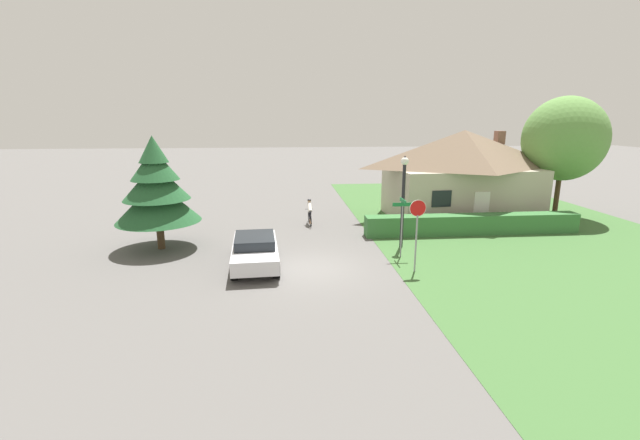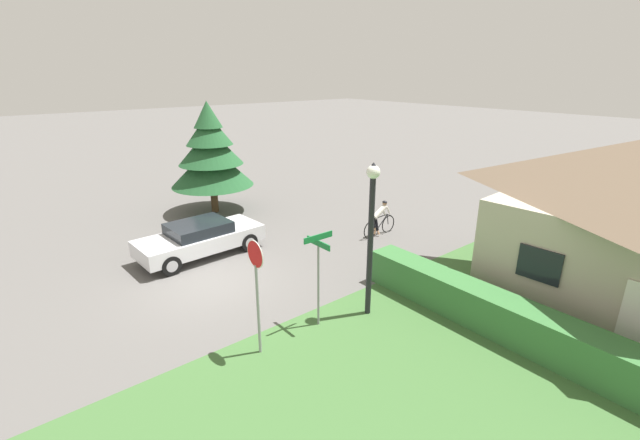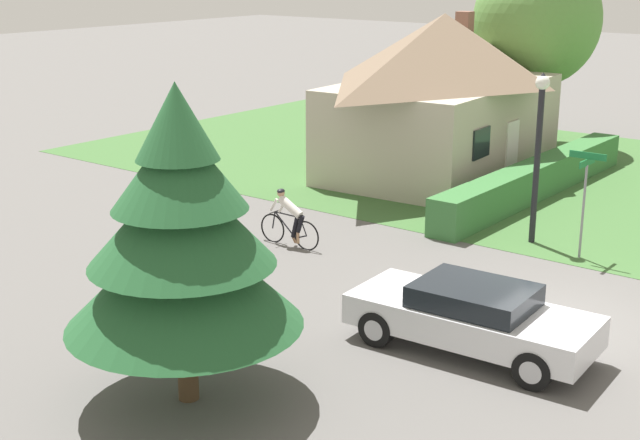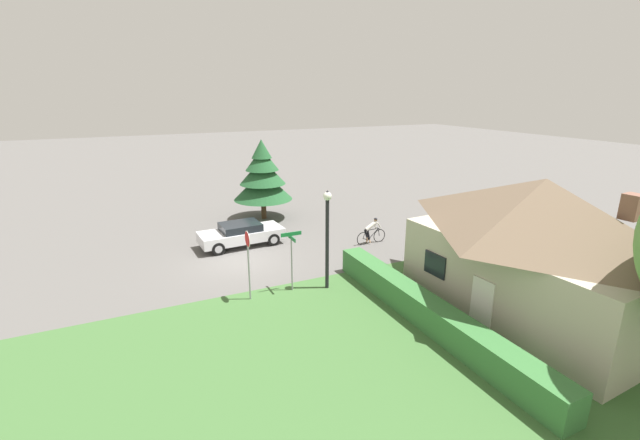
{
  "view_description": "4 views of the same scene",
  "coord_description": "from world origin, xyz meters",
  "px_view_note": "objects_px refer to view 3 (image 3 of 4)",
  "views": [
    {
      "loc": [
        -1.1,
        -16.37,
        6.05
      ],
      "look_at": [
        0.74,
        3.63,
        1.16
      ],
      "focal_mm": 24.0,
      "sensor_mm": 36.0,
      "label": 1
    },
    {
      "loc": [
        11.87,
        -5.08,
        6.47
      ],
      "look_at": [
        -0.24,
        4.73,
        1.03
      ],
      "focal_mm": 24.0,
      "sensor_mm": 36.0,
      "label": 2
    },
    {
      "loc": [
        -15.88,
        -6.42,
        7.0
      ],
      "look_at": [
        -0.69,
        5.41,
        1.3
      ],
      "focal_mm": 50.0,
      "sensor_mm": 36.0,
      "label": 3
    },
    {
      "loc": [
        19.63,
        -4.82,
        8.15
      ],
      "look_at": [
        0.63,
        4.1,
        1.81
      ],
      "focal_mm": 24.0,
      "sensor_mm": 36.0,
      "label": 4
    }
  ],
  "objects_px": {
    "sedan_left_lane": "(472,316)",
    "deciduous_tree_right": "(537,20)",
    "street_lamp": "(539,138)",
    "conifer_tall_near": "(182,235)",
    "street_name_sign": "(585,185)",
    "cottage_house": "(442,91)",
    "cyclist": "(290,219)"
  },
  "relations": [
    {
      "from": "cyclist",
      "to": "conifer_tall_near",
      "type": "relative_size",
      "value": 0.35
    },
    {
      "from": "cyclist",
      "to": "street_lamp",
      "type": "bearing_deg",
      "value": -140.87
    },
    {
      "from": "cottage_house",
      "to": "cyclist",
      "type": "bearing_deg",
      "value": -176.25
    },
    {
      "from": "street_lamp",
      "to": "conifer_tall_near",
      "type": "xyz_separation_m",
      "value": [
        -11.26,
        0.82,
        0.12
      ]
    },
    {
      "from": "cottage_house",
      "to": "sedan_left_lane",
      "type": "bearing_deg",
      "value": -150.49
    },
    {
      "from": "street_lamp",
      "to": "deciduous_tree_right",
      "type": "relative_size",
      "value": 0.6
    },
    {
      "from": "cottage_house",
      "to": "street_lamp",
      "type": "height_order",
      "value": "cottage_house"
    },
    {
      "from": "street_name_sign",
      "to": "conifer_tall_near",
      "type": "bearing_deg",
      "value": 168.2
    },
    {
      "from": "cottage_house",
      "to": "deciduous_tree_right",
      "type": "xyz_separation_m",
      "value": [
        5.93,
        -0.48,
        2.01
      ]
    },
    {
      "from": "cyclist",
      "to": "sedan_left_lane",
      "type": "bearing_deg",
      "value": 156.17
    },
    {
      "from": "sedan_left_lane",
      "to": "deciduous_tree_right",
      "type": "xyz_separation_m",
      "value": [
        17.97,
        7.31,
        4.06
      ]
    },
    {
      "from": "conifer_tall_near",
      "to": "cyclist",
      "type": "bearing_deg",
      "value": 28.07
    },
    {
      "from": "street_lamp",
      "to": "street_name_sign",
      "type": "height_order",
      "value": "street_lamp"
    },
    {
      "from": "cottage_house",
      "to": "conifer_tall_near",
      "type": "height_order",
      "value": "cottage_house"
    },
    {
      "from": "cottage_house",
      "to": "deciduous_tree_right",
      "type": "distance_m",
      "value": 6.28
    },
    {
      "from": "street_lamp",
      "to": "conifer_tall_near",
      "type": "height_order",
      "value": "conifer_tall_near"
    },
    {
      "from": "street_name_sign",
      "to": "conifer_tall_near",
      "type": "height_order",
      "value": "conifer_tall_near"
    },
    {
      "from": "street_name_sign",
      "to": "street_lamp",
      "type": "bearing_deg",
      "value": 73.6
    },
    {
      "from": "sedan_left_lane",
      "to": "deciduous_tree_right",
      "type": "relative_size",
      "value": 0.64
    },
    {
      "from": "street_lamp",
      "to": "street_name_sign",
      "type": "xyz_separation_m",
      "value": [
        -0.42,
        -1.44,
        -0.9
      ]
    },
    {
      "from": "sedan_left_lane",
      "to": "cyclist",
      "type": "xyz_separation_m",
      "value": [
        2.73,
        6.62,
        0.03
      ]
    },
    {
      "from": "street_lamp",
      "to": "deciduous_tree_right",
      "type": "distance_m",
      "value": 12.61
    },
    {
      "from": "sedan_left_lane",
      "to": "conifer_tall_near",
      "type": "xyz_separation_m",
      "value": [
        -4.52,
        2.75,
        2.16
      ]
    },
    {
      "from": "cyclist",
      "to": "street_lamp",
      "type": "xyz_separation_m",
      "value": [
        4.02,
        -4.69,
        2.01
      ]
    },
    {
      "from": "conifer_tall_near",
      "to": "deciduous_tree_right",
      "type": "distance_m",
      "value": 23.03
    },
    {
      "from": "cottage_house",
      "to": "conifer_tall_near",
      "type": "xyz_separation_m",
      "value": [
        -16.56,
        -5.03,
        0.1
      ]
    },
    {
      "from": "cyclist",
      "to": "conifer_tall_near",
      "type": "height_order",
      "value": "conifer_tall_near"
    },
    {
      "from": "deciduous_tree_right",
      "to": "cottage_house",
      "type": "bearing_deg",
      "value": 175.41
    },
    {
      "from": "cyclist",
      "to": "street_name_sign",
      "type": "height_order",
      "value": "street_name_sign"
    },
    {
      "from": "cyclist",
      "to": "conifer_tall_near",
      "type": "bearing_deg",
      "value": 116.62
    },
    {
      "from": "street_lamp",
      "to": "street_name_sign",
      "type": "distance_m",
      "value": 1.75
    },
    {
      "from": "cottage_house",
      "to": "street_lamp",
      "type": "bearing_deg",
      "value": -135.51
    }
  ]
}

